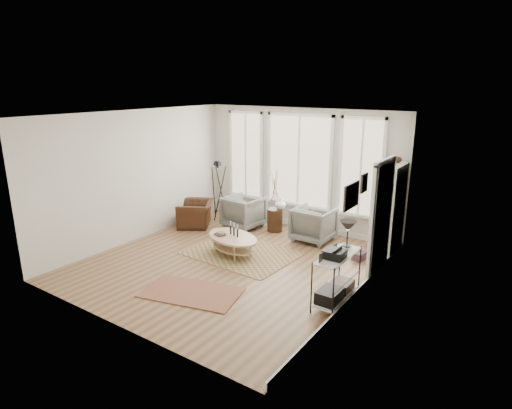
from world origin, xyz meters
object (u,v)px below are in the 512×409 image
Objects in this scene: bookcase at (392,210)px; coffee_table at (232,240)px; side_table at (275,201)px; armchair_left at (244,212)px; armchair_right at (314,224)px; low_shelf at (337,274)px; accent_chair at (196,214)px.

bookcase reaches higher than coffee_table.
bookcase is 1.33× the size of side_table.
armchair_left reaches higher than coffee_table.
armchair_left is at bearing -175.18° from bookcase.
side_table reaches higher than armchair_right.
low_shelf reaches higher than coffee_table.
accent_chair is (-4.57, -0.87, -0.65)m from bookcase.
coffee_table is at bearing 165.78° from low_shelf.
side_table is 1.64× the size of accent_chair.
low_shelf is at bearing -14.22° from coffee_table.
bookcase is 2.36× the size of armchair_left.
accent_chair is (-1.06, -0.57, -0.09)m from armchair_left.
accent_chair is (-2.91, -0.70, -0.08)m from armchair_right.
side_table is (-1.06, 0.07, 0.35)m from armchair_right.
bookcase is 2.56m from low_shelf.
accent_chair is at bearing 159.86° from low_shelf.
coffee_table is (-2.67, -1.86, -0.64)m from bookcase.
coffee_table is at bearing 59.07° from armchair_right.
coffee_table is 1.81m from side_table.
bookcase is 2.40× the size of armchair_right.
coffee_table is 1.55× the size of accent_chair.
side_table is at bearing 79.52° from accent_chair.
coffee_table is (-2.62, 0.66, -0.20)m from low_shelf.
side_table is at bearing -161.19° from armchair_left.
bookcase is 2.18× the size of accent_chair.
bookcase is at bearing -174.12° from armchair_right.
armchair_right is 0.55× the size of side_table.
coffee_table is 1.71× the size of armchair_right.
armchair_right reaches higher than coffee_table.
armchair_right is at bearing 59.02° from coffee_table.
armchair_left reaches higher than accent_chair.
low_shelf reaches higher than armchair_right.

